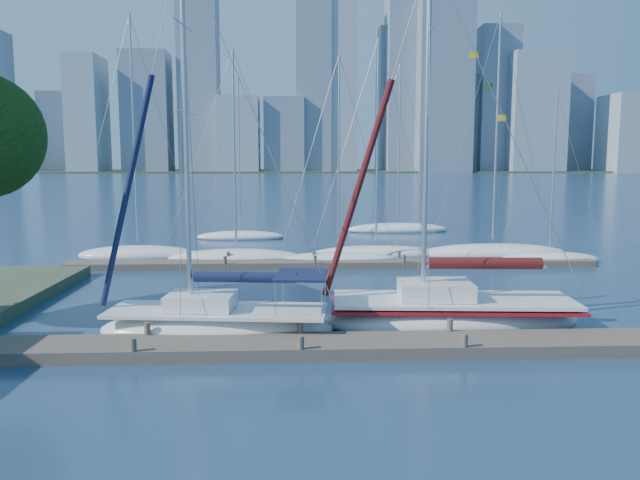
{
  "coord_description": "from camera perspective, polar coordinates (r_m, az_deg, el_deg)",
  "views": [
    {
      "loc": [
        -0.22,
        -19.15,
        6.07
      ],
      "look_at": [
        0.79,
        4.0,
        3.09
      ],
      "focal_mm": 35.0,
      "sensor_mm": 36.0,
      "label": 1
    }
  ],
  "objects": [
    {
      "name": "bg_boat_5",
      "position": [
        39.42,
        20.23,
        -1.65
      ],
      "size": [
        6.15,
        2.3,
        10.24
      ],
      "rotation": [
        0.0,
        0.0,
        -0.05
      ],
      "color": "white",
      "rests_on": "ground"
    },
    {
      "name": "skyline",
      "position": [
        311.73,
        2.28,
        12.89
      ],
      "size": [
        504.12,
        51.31,
        114.09
      ],
      "color": "#7D91A1",
      "rests_on": "ground"
    },
    {
      "name": "far_dock",
      "position": [
        35.71,
        1.1,
        -2.16
      ],
      "size": [
        30.0,
        1.8,
        0.36
      ],
      "primitive_type": "cube",
      "color": "#51443B",
      "rests_on": "ground"
    },
    {
      "name": "sailboat_maroon",
      "position": [
        23.19,
        12.0,
        -5.47
      ],
      "size": [
        9.47,
        3.68,
        13.67
      ],
      "rotation": [
        0.0,
        0.0,
        -0.07
      ],
      "color": "white",
      "rests_on": "ground"
    },
    {
      "name": "bg_boat_0",
      "position": [
        40.18,
        -16.28,
        -1.22
      ],
      "size": [
        7.76,
        4.76,
        15.03
      ],
      "rotation": [
        0.0,
        0.0,
        0.34
      ],
      "color": "white",
      "rests_on": "ground"
    },
    {
      "name": "bg_boat_6",
      "position": [
        48.55,
        -7.27,
        0.37
      ],
      "size": [
        7.02,
        3.73,
        12.62
      ],
      "rotation": [
        0.0,
        0.0,
        -0.29
      ],
      "color": "white",
      "rests_on": "ground"
    },
    {
      "name": "sailboat_navy",
      "position": [
        21.91,
        -9.37,
        -5.85
      ],
      "size": [
        8.33,
        3.47,
        13.71
      ],
      "rotation": [
        0.0,
        0.0,
        -0.1
      ],
      "color": "white",
      "rests_on": "ground"
    },
    {
      "name": "bg_boat_2",
      "position": [
        36.81,
        1.69,
        -1.78
      ],
      "size": [
        7.39,
        4.07,
        12.34
      ],
      "rotation": [
        0.0,
        0.0,
        0.31
      ],
      "color": "white",
      "rests_on": "ground"
    },
    {
      "name": "far_shore",
      "position": [
        339.2,
        -2.48,
        6.3
      ],
      "size": [
        800.0,
        100.0,
        1.5
      ],
      "primitive_type": "cube",
      "color": "#38472D",
      "rests_on": "ground"
    },
    {
      "name": "bg_boat_1",
      "position": [
        37.5,
        -7.66,
        -1.63
      ],
      "size": [
        8.5,
        4.29,
        12.73
      ],
      "rotation": [
        0.0,
        0.0,
        0.24
      ],
      "color": "white",
      "rests_on": "ground"
    },
    {
      "name": "near_dock",
      "position": [
        20.03,
        -1.79,
        -9.71
      ],
      "size": [
        26.0,
        2.0,
        0.4
      ],
      "primitive_type": "cube",
      "color": "#51443B",
      "rests_on": "ground"
    },
    {
      "name": "bg_boat_4",
      "position": [
        40.62,
        15.48,
        -1.11
      ],
      "size": [
        9.74,
        6.2,
        15.21
      ],
      "rotation": [
        0.0,
        0.0,
        0.42
      ],
      "color": "white",
      "rests_on": "ground"
    },
    {
      "name": "bg_boat_7",
      "position": [
        53.4,
        7.12,
        1.04
      ],
      "size": [
        8.83,
        4.16,
        14.34
      ],
      "rotation": [
        0.0,
        0.0,
        0.23
      ],
      "color": "white",
      "rests_on": "ground"
    },
    {
      "name": "bg_boat_3",
      "position": [
        39.09,
        5.13,
        -1.24
      ],
      "size": [
        8.59,
        4.67,
        13.67
      ],
      "rotation": [
        0.0,
        0.0,
        0.31
      ],
      "color": "white",
      "rests_on": "ground"
    },
    {
      "name": "ground",
      "position": [
        20.09,
        -1.79,
        -10.26
      ],
      "size": [
        700.0,
        700.0,
        0.0
      ],
      "primitive_type": "plane",
      "color": "#172E4B",
      "rests_on": "ground"
    }
  ]
}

